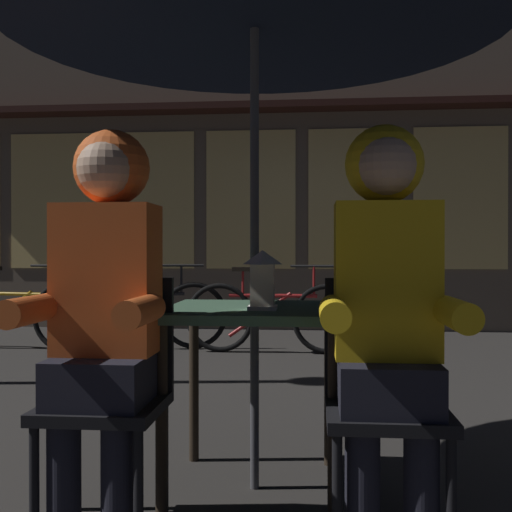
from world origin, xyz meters
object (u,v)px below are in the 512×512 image
at_px(bicycle_third, 272,317).
at_px(person_right_hooded, 387,288).
at_px(chair_left, 110,386).
at_px(bicycle_nearest, 16,314).
at_px(person_left_hooded, 105,286).
at_px(lantern, 263,278).
at_px(cafe_table, 255,332).
at_px(bicycle_second, 142,314).
at_px(chair_right, 385,391).

bearing_deg(bicycle_third, person_right_hooded, -80.63).
height_order(chair_left, bicycle_nearest, chair_left).
height_order(person_right_hooded, bicycle_nearest, person_right_hooded).
distance_m(person_left_hooded, person_right_hooded, 0.96).
xyz_separation_m(lantern, person_right_hooded, (0.44, -0.31, -0.01)).
xyz_separation_m(cafe_table, person_left_hooded, (-0.48, -0.43, 0.21)).
height_order(chair_left, person_right_hooded, person_right_hooded).
distance_m(chair_left, bicycle_second, 3.96).
height_order(chair_left, bicycle_second, chair_left).
height_order(chair_right, bicycle_third, chair_right).
relative_size(lantern, bicycle_nearest, 0.14).
bearing_deg(bicycle_second, person_right_hooded, -63.74).
distance_m(lantern, chair_left, 0.69).
relative_size(lantern, chair_right, 0.27).
relative_size(cafe_table, bicycle_nearest, 0.44).
bearing_deg(bicycle_third, chair_left, -95.20).
bearing_deg(bicycle_third, bicycle_nearest, 179.94).
height_order(cafe_table, lantern, lantern).
relative_size(bicycle_second, bicycle_third, 1.00).
bearing_deg(person_right_hooded, chair_right, 90.00).
distance_m(bicycle_nearest, bicycle_third, 2.53).
relative_size(person_right_hooded, bicycle_third, 0.83).
bearing_deg(bicycle_nearest, bicycle_third, -0.06).
bearing_deg(bicycle_nearest, chair_left, -59.49).
bearing_deg(chair_right, person_left_hooded, -176.61).
xyz_separation_m(cafe_table, person_right_hooded, (0.48, -0.43, 0.21)).
bearing_deg(bicycle_second, bicycle_nearest, -174.28).
height_order(person_left_hooded, bicycle_third, person_left_hooded).
bearing_deg(chair_left, person_right_hooded, -3.39).
relative_size(lantern, person_right_hooded, 0.17).
bearing_deg(chair_right, bicycle_second, 116.60).
xyz_separation_m(chair_left, person_left_hooded, (-0.00, -0.06, 0.36)).
bearing_deg(bicycle_second, chair_left, -75.93).
distance_m(bicycle_nearest, bicycle_second, 1.23).
bearing_deg(lantern, cafe_table, 110.25).
bearing_deg(chair_left, bicycle_second, 104.07).
bearing_deg(bicycle_nearest, chair_right, -49.72).
xyz_separation_m(person_right_hooded, bicycle_second, (-1.92, 3.90, -0.50)).
height_order(chair_left, person_left_hooded, person_left_hooded).
relative_size(chair_left, person_left_hooded, 0.62).
height_order(cafe_table, bicycle_nearest, bicycle_nearest).
bearing_deg(chair_left, person_left_hooded, -90.00).
bearing_deg(bicycle_second, person_left_hooded, -76.13).
xyz_separation_m(chair_left, person_right_hooded, (0.96, -0.06, 0.36)).
height_order(chair_right, person_right_hooded, person_right_hooded).
height_order(cafe_table, person_right_hooded, person_right_hooded).
relative_size(chair_right, bicycle_second, 0.52).
bearing_deg(bicycle_third, cafe_table, -87.57).
height_order(chair_left, bicycle_third, chair_left).
distance_m(chair_left, bicycle_third, 3.73).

